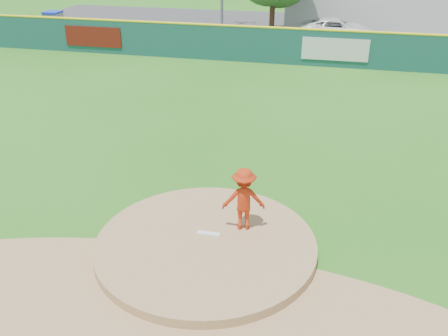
% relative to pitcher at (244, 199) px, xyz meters
% --- Properties ---
extents(ground, '(120.00, 120.00, 0.00)m').
position_rel_pitcher_xyz_m(ground, '(-0.78, -0.83, -1.09)').
color(ground, '#286B19').
rests_on(ground, ground).
extents(pitchers_mound, '(5.50, 5.50, 0.50)m').
position_rel_pitcher_xyz_m(pitchers_mound, '(-0.78, -0.83, -1.09)').
color(pitchers_mound, '#9E774C').
rests_on(pitchers_mound, ground).
extents(pitching_rubber, '(0.60, 0.15, 0.04)m').
position_rel_pitcher_xyz_m(pitching_rubber, '(-0.78, -0.53, -0.82)').
color(pitching_rubber, white).
rests_on(pitching_rubber, pitchers_mound).
extents(parking_lot, '(44.00, 16.00, 0.02)m').
position_rel_pitcher_xyz_m(parking_lot, '(-0.78, 26.17, -1.08)').
color(parking_lot, '#38383A').
rests_on(parking_lot, ground).
extents(pitcher, '(1.20, 0.86, 1.68)m').
position_rel_pitcher_xyz_m(pitcher, '(0.00, 0.00, 0.00)').
color(pitcher, '#B72B0F').
rests_on(pitcher, pitchers_mound).
extents(van, '(5.12, 2.76, 1.36)m').
position_rel_pitcher_xyz_m(van, '(1.56, 24.40, -0.39)').
color(van, white).
rests_on(van, parking_lot).
extents(pool_building_grp, '(15.20, 8.20, 3.31)m').
position_rel_pitcher_xyz_m(pool_building_grp, '(5.22, 31.17, 0.57)').
color(pool_building_grp, silver).
rests_on(pool_building_grp, ground).
extents(fence_banners, '(17.92, 0.04, 1.20)m').
position_rel_pitcher_xyz_m(fence_banners, '(-5.45, 17.09, -0.09)').
color(fence_banners, '#5E150D').
rests_on(fence_banners, ground).
extents(playground_slide, '(1.08, 3.04, 1.68)m').
position_rel_pitcher_xyz_m(playground_slide, '(-17.50, 20.92, -0.24)').
color(playground_slide, '#1631C3').
rests_on(playground_slide, ground).
extents(outfield_fence, '(40.00, 0.14, 2.07)m').
position_rel_pitcher_xyz_m(outfield_fence, '(-0.78, 17.17, -0.00)').
color(outfield_fence, '#154641').
rests_on(outfield_fence, ground).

